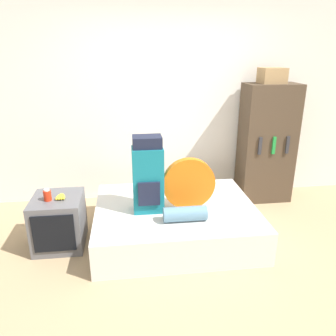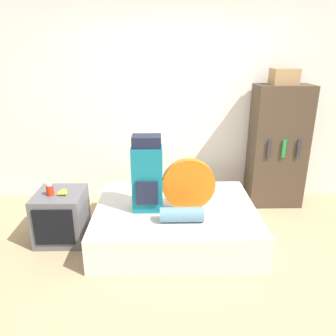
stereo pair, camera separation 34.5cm
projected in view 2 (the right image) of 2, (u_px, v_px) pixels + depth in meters
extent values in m
plane|color=tan|center=(187.00, 267.00, 3.19)|extent=(16.00, 16.00, 0.00)
cube|color=white|center=(179.00, 105.00, 4.38)|extent=(8.00, 0.05, 2.60)
cube|color=silver|center=(175.00, 221.00, 3.68)|extent=(1.75, 1.41, 0.37)
cube|color=#14707F|center=(147.00, 179.00, 3.44)|extent=(0.32, 0.23, 0.70)
cube|color=#191E33|center=(147.00, 141.00, 3.31)|extent=(0.29, 0.21, 0.12)
cube|color=#191E33|center=(147.00, 193.00, 3.35)|extent=(0.22, 0.03, 0.25)
cylinder|color=orange|center=(189.00, 184.00, 3.47)|extent=(0.56, 0.09, 0.56)
cylinder|color=#5B849E|center=(182.00, 215.00, 3.27)|extent=(0.44, 0.15, 0.15)
cube|color=#5B5B60|center=(62.00, 216.00, 3.60)|extent=(0.51, 0.54, 0.55)
cube|color=black|center=(54.00, 228.00, 3.33)|extent=(0.41, 0.02, 0.40)
cylinder|color=red|center=(50.00, 190.00, 3.44)|extent=(0.08, 0.08, 0.11)
cylinder|color=white|center=(49.00, 185.00, 3.41)|extent=(0.05, 0.05, 0.02)
ellipsoid|color=yellow|center=(61.00, 192.00, 3.48)|extent=(0.08, 0.15, 0.04)
ellipsoid|color=yellow|center=(63.00, 192.00, 3.48)|extent=(0.05, 0.14, 0.04)
ellipsoid|color=yellow|center=(64.00, 192.00, 3.48)|extent=(0.05, 0.14, 0.04)
ellipsoid|color=yellow|center=(65.00, 192.00, 3.48)|extent=(0.08, 0.15, 0.04)
cube|color=#473828|center=(278.00, 147.00, 4.29)|extent=(0.69, 0.42, 1.59)
cube|color=#2D2D33|center=(269.00, 149.00, 4.07)|extent=(0.04, 0.02, 0.23)
cube|color=#1E8E38|center=(284.00, 149.00, 4.07)|extent=(0.04, 0.02, 0.23)
cube|color=#2D2D33|center=(299.00, 149.00, 4.07)|extent=(0.04, 0.02, 0.23)
cube|color=#A88456|center=(284.00, 76.00, 4.00)|extent=(0.30, 0.28, 0.19)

